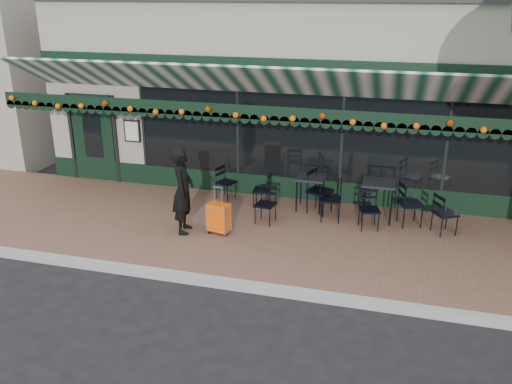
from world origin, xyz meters
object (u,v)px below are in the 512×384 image
(cafe_table_a, at_px, (379,186))
(chair_b_right, at_px, (320,192))
(chair_a_left, at_px, (331,200))
(chair_a_extra, at_px, (445,214))
(cafe_table_b, at_px, (311,180))
(chair_solo, at_px, (226,183))
(woman, at_px, (183,191))
(suitcase, at_px, (219,218))
(chair_b_left, at_px, (262,190))
(chair_a_front, at_px, (369,210))
(chair_a_right, at_px, (410,204))
(chair_b_front, at_px, (265,205))

(cafe_table_a, relative_size, chair_b_right, 0.87)
(chair_a_left, relative_size, chair_a_extra, 1.06)
(cafe_table_b, xyz_separation_m, chair_solo, (-2.01, 0.15, -0.31))
(woman, xyz_separation_m, suitcase, (0.70, 0.09, -0.55))
(chair_a_extra, bearing_deg, chair_a_left, 56.96)
(chair_a_left, relative_size, chair_b_left, 1.18)
(chair_a_front, bearing_deg, suitcase, -176.19)
(chair_a_extra, height_order, chair_b_left, chair_a_extra)
(chair_b_right, xyz_separation_m, chair_solo, (-2.25, 0.31, -0.10))
(chair_a_left, xyz_separation_m, chair_b_right, (-0.28, 0.31, 0.04))
(chair_a_right, bearing_deg, cafe_table_a, 58.11)
(chair_a_extra, bearing_deg, woman, 73.49)
(cafe_table_a, bearing_deg, chair_a_right, -11.79)
(chair_a_left, distance_m, chair_b_left, 1.64)
(chair_a_extra, xyz_separation_m, chair_b_left, (-3.89, 0.46, -0.04))
(cafe_table_b, bearing_deg, chair_b_right, -33.95)
(woman, relative_size, chair_b_right, 1.82)
(chair_a_extra, height_order, chair_b_right, chair_b_right)
(chair_b_left, height_order, chair_b_right, chair_b_right)
(chair_a_left, xyz_separation_m, chair_a_right, (1.62, 0.16, 0.02))
(chair_b_left, height_order, chair_b_front, chair_b_front)
(chair_b_front, bearing_deg, chair_a_extra, 14.62)
(woman, relative_size, chair_b_left, 2.34)
(cafe_table_b, height_order, chair_a_right, chair_a_right)
(cafe_table_b, distance_m, chair_b_left, 1.13)
(chair_b_front, bearing_deg, cafe_table_a, 27.98)
(cafe_table_a, height_order, chair_b_left, cafe_table_a)
(chair_a_front, relative_size, chair_a_extra, 0.96)
(cafe_table_a, bearing_deg, chair_a_left, -162.48)
(chair_a_front, bearing_deg, chair_b_left, 150.10)
(chair_a_front, bearing_deg, chair_a_left, 147.19)
(cafe_table_b, relative_size, chair_a_front, 0.95)
(chair_a_extra, distance_m, chair_solo, 4.88)
(chair_a_front, relative_size, chair_b_right, 0.84)
(chair_a_left, height_order, chair_b_right, chair_b_right)
(woman, relative_size, chair_a_right, 1.91)
(cafe_table_a, xyz_separation_m, cafe_table_b, (-1.47, 0.18, -0.06))
(cafe_table_a, distance_m, chair_a_extra, 1.44)
(chair_a_right, distance_m, chair_a_front, 0.90)
(cafe_table_a, relative_size, cafe_table_b, 1.09)
(chair_solo, bearing_deg, suitcase, -148.37)
(chair_b_left, bearing_deg, chair_b_front, 15.92)
(chair_a_left, xyz_separation_m, chair_a_extra, (2.29, -0.10, -0.02))
(cafe_table_a, height_order, chair_b_right, chair_b_right)
(chair_a_right, bearing_deg, chair_b_right, 65.28)
(suitcase, xyz_separation_m, chair_b_left, (0.46, 1.63, 0.05))
(suitcase, distance_m, chair_b_right, 2.39)
(chair_b_front, relative_size, chair_solo, 1.05)
(cafe_table_a, xyz_separation_m, chair_b_front, (-2.24, -0.82, -0.35))
(woman, xyz_separation_m, cafe_table_b, (2.24, 1.84, -0.19))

